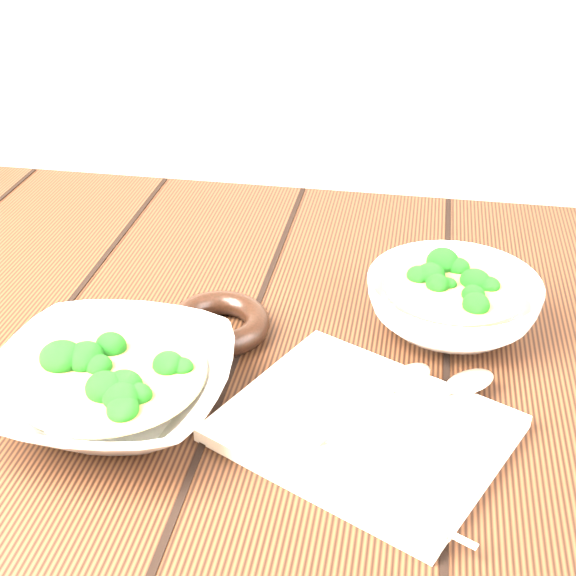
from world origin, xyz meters
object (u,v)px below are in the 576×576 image
at_px(table, 261,447).
at_px(napkin, 364,428).
at_px(trivet, 219,324).
at_px(soup_bowl_back, 452,302).
at_px(soup_bowl_front, 112,384).

xyz_separation_m(table, napkin, (0.11, -0.10, 0.13)).
distance_m(table, trivet, 0.14).
distance_m(table, napkin, 0.19).
xyz_separation_m(table, trivet, (-0.05, 0.03, 0.13)).
bearing_deg(trivet, soup_bowl_back, 13.54).
bearing_deg(napkin, trivet, 167.63).
distance_m(soup_bowl_front, napkin, 0.22).
height_order(trivet, napkin, trivet).
bearing_deg(trivet, napkin, -38.26).
bearing_deg(soup_bowl_front, table, 43.96).
height_order(table, soup_bowl_front, soup_bowl_front).
bearing_deg(soup_bowl_front, soup_bowl_back, 32.65).
bearing_deg(soup_bowl_back, napkin, -111.49).
height_order(table, napkin, napkin).
relative_size(soup_bowl_front, soup_bowl_back, 0.93).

